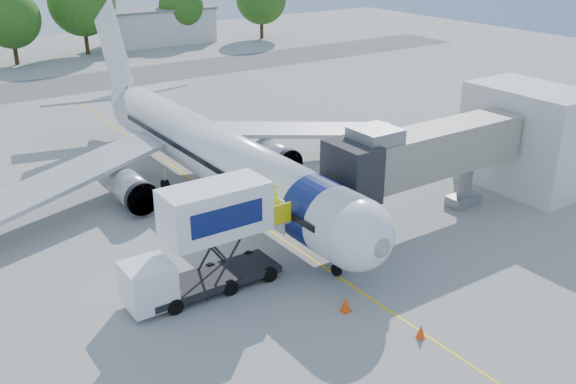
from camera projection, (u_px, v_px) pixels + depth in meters
ground at (243, 213)px, 40.74m from camera, size 160.00×160.00×0.00m
guidance_line at (243, 213)px, 40.74m from camera, size 0.15×70.00×0.01m
taxiway_strip at (54, 87)px, 72.72m from camera, size 120.00×10.00×0.01m
aircraft at (211, 152)px, 42.75m from camera, size 34.17×37.73×11.35m
jet_bridge at (418, 155)px, 37.91m from camera, size 13.90×3.20×6.60m
terminal_stub at (528, 138)px, 43.72m from camera, size 5.00×8.00×7.00m
catering_hiloader at (204, 241)px, 31.08m from camera, size 8.50×2.44×5.50m
ground_tug at (483, 348)px, 26.58m from camera, size 3.57×2.15×1.35m
safety_cone_a at (346, 304)px, 30.26m from camera, size 0.50×0.50×0.80m
safety_cone_b at (421, 332)px, 28.32m from camera, size 0.42×0.42×0.67m
outbuilding_right at (160, 26)px, 98.41m from camera, size 16.40×7.40×5.30m
tree_d at (10, 19)px, 81.97m from camera, size 7.60×7.60×9.69m
tree_e at (82, 3)px, 88.30m from camera, size 9.15×9.15×11.67m
tree_f at (181, 7)px, 98.25m from camera, size 6.87×6.87×8.76m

